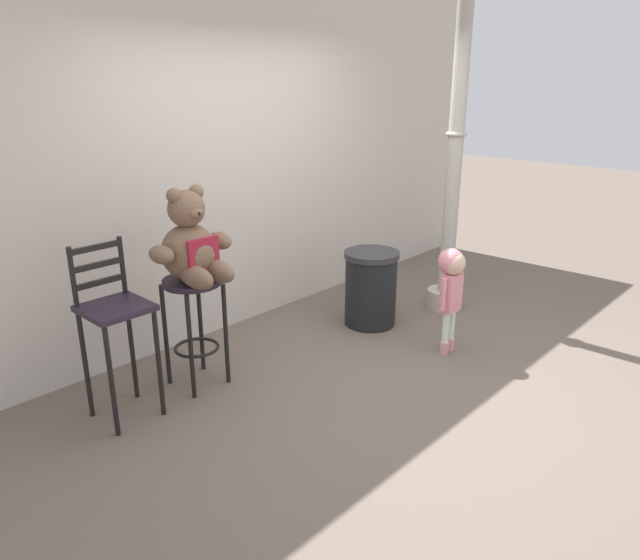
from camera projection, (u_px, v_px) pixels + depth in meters
ground_plane at (383, 381)px, 4.32m from camera, size 24.00×24.00×0.00m
building_wall at (220, 147)px, 4.96m from camera, size 6.85×0.30×3.09m
bar_stool_with_teddy at (194, 310)px, 4.12m from camera, size 0.40×0.40×0.80m
teddy_bear at (192, 247)px, 3.95m from camera, size 0.60×0.54×0.64m
child_walking at (451, 278)px, 4.59m from camera, size 0.27×0.22×0.86m
trash_bin at (371, 288)px, 5.22m from camera, size 0.48×0.48×0.67m
lamppost at (452, 192)px, 5.33m from camera, size 0.33×0.33×2.82m
bar_chair_empty at (115, 319)px, 3.69m from camera, size 0.39×0.39×1.15m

